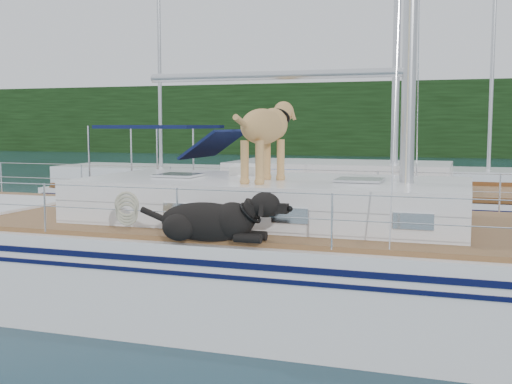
% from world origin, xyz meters
% --- Properties ---
extents(ground, '(120.00, 120.00, 0.00)m').
position_xyz_m(ground, '(0.00, 0.00, 0.00)').
color(ground, black).
rests_on(ground, ground).
extents(tree_line, '(90.00, 3.00, 6.00)m').
position_xyz_m(tree_line, '(0.00, 45.00, 3.00)').
color(tree_line, black).
rests_on(tree_line, ground).
extents(shore_bank, '(92.00, 1.00, 1.20)m').
position_xyz_m(shore_bank, '(0.00, 46.20, 0.60)').
color(shore_bank, '#595147').
rests_on(shore_bank, ground).
extents(main_sailboat, '(12.00, 3.86, 14.01)m').
position_xyz_m(main_sailboat, '(0.10, -0.01, 0.69)').
color(main_sailboat, white).
rests_on(main_sailboat, ground).
extents(neighbor_sailboat, '(11.00, 3.50, 13.30)m').
position_xyz_m(neighbor_sailboat, '(-0.49, 5.77, 0.63)').
color(neighbor_sailboat, white).
rests_on(neighbor_sailboat, ground).
extents(bg_boat_west, '(8.00, 3.00, 11.65)m').
position_xyz_m(bg_boat_west, '(-8.00, 14.00, 0.45)').
color(bg_boat_west, white).
rests_on(bg_boat_west, ground).
extents(bg_boat_center, '(7.20, 3.00, 11.65)m').
position_xyz_m(bg_boat_center, '(4.00, 16.00, 0.45)').
color(bg_boat_center, white).
rests_on(bg_boat_center, ground).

